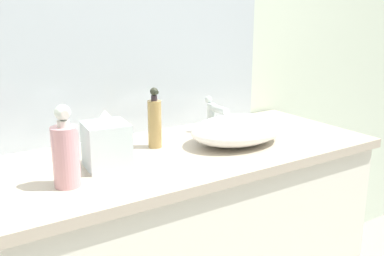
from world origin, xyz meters
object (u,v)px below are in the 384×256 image
perfume_bottle (155,122)px  tissue_box (106,143)px  lotion_bottle (66,152)px  sink_basin (237,130)px

perfume_bottle → tissue_box: bearing=-155.9°
lotion_bottle → tissue_box: (0.15, 0.08, -0.02)m
sink_basin → perfume_bottle: 0.30m
perfume_bottle → tissue_box: 0.24m
lotion_bottle → perfume_bottle: 0.41m
sink_basin → lotion_bottle: 0.64m
tissue_box → lotion_bottle: bearing=-151.9°
lotion_bottle → perfume_bottle: (0.37, 0.18, -0.00)m
lotion_bottle → tissue_box: 0.17m
lotion_bottle → perfume_bottle: lotion_bottle is taller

